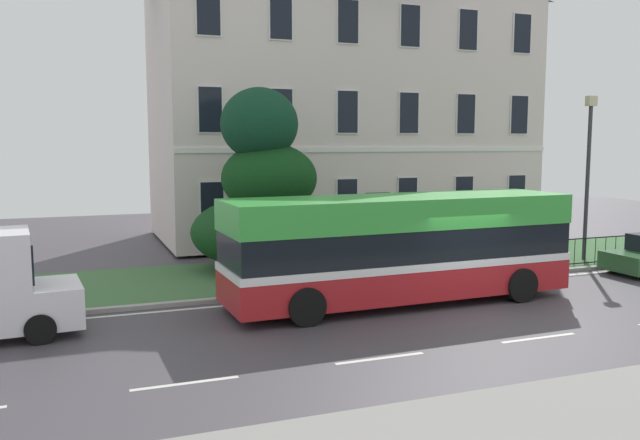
{
  "coord_description": "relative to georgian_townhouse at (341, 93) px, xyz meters",
  "views": [
    {
      "loc": [
        -9.84,
        -13.69,
        4.46
      ],
      "look_at": [
        -2.69,
        5.15,
        2.05
      ],
      "focal_mm": 37.08,
      "sensor_mm": 36.0,
      "label": 1
    }
  ],
  "objects": [
    {
      "name": "iron_verge_railing",
      "position": [
        0.0,
        -10.81,
        -6.05
      ],
      "size": [
        16.08,
        0.04,
        0.97
      ],
      "color": "black",
      "rests_on": "ground_plane"
    },
    {
      "name": "street_lamp_post",
      "position": [
        5.6,
        -9.92,
        -3.1
      ],
      "size": [
        0.36,
        0.24,
        5.94
      ],
      "color": "#333338",
      "rests_on": "ground_plane"
    },
    {
      "name": "georgian_townhouse",
      "position": [
        0.0,
        0.0,
        0.0
      ],
      "size": [
        17.09,
        8.22,
        13.06
      ],
      "color": "silver",
      "rests_on": "ground_plane"
    },
    {
      "name": "evergreen_tree",
      "position": [
        -5.99,
        -7.35,
        -4.08
      ],
      "size": [
        4.41,
        4.41,
        6.12
      ],
      "color": "#423328",
      "rests_on": "ground_plane"
    },
    {
      "name": "litter_bin",
      "position": [
        -5.25,
        -10.49,
        -5.98
      ],
      "size": [
        0.52,
        0.52,
        1.15
      ],
      "color": "#23472D",
      "rests_on": "ground_plane"
    },
    {
      "name": "ground_plane",
      "position": [
        -2.17,
        -14.18,
        -6.69
      ],
      "size": [
        60.0,
        56.0,
        0.18
      ],
      "color": "#454047"
    },
    {
      "name": "single_decker_bus",
      "position": [
        -3.61,
        -12.93,
        -5.11
      ],
      "size": [
        9.82,
        2.86,
        2.96
      ],
      "rotation": [
        0.0,
        0.0,
        0.02
      ],
      "color": "#AD1C21",
      "rests_on": "ground_plane"
    }
  ]
}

